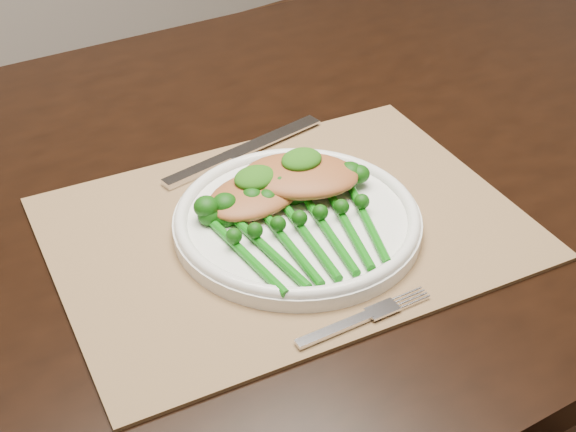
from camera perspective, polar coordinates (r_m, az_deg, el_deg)
dining_table at (r=1.22m, az=-1.27°, el=-11.48°), size 1.69×1.07×0.75m
placemat at (r=0.88m, az=-0.09°, el=-0.84°), size 0.56×0.45×0.00m
dinner_plate at (r=0.86m, az=0.66°, el=-0.24°), size 0.27×0.27×0.02m
knife at (r=0.99m, az=-4.17°, el=4.24°), size 0.24×0.03×0.01m
fork at (r=0.77m, az=6.00°, el=-6.94°), size 0.15×0.03×0.00m
chicken_fillet_left at (r=0.88m, az=-2.38°, el=1.53°), size 0.12×0.09×0.02m
chicken_fillet_right at (r=0.89m, az=0.89°, el=2.90°), size 0.16×0.15×0.03m
pesto_dollop_left at (r=0.88m, az=-2.34°, el=2.74°), size 0.05×0.04×0.02m
pesto_dollop_right at (r=0.89m, az=0.97°, el=4.03°), size 0.05×0.04×0.02m
broccolini_bundle at (r=0.83m, az=1.43°, el=-1.51°), size 0.20×0.21×0.04m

